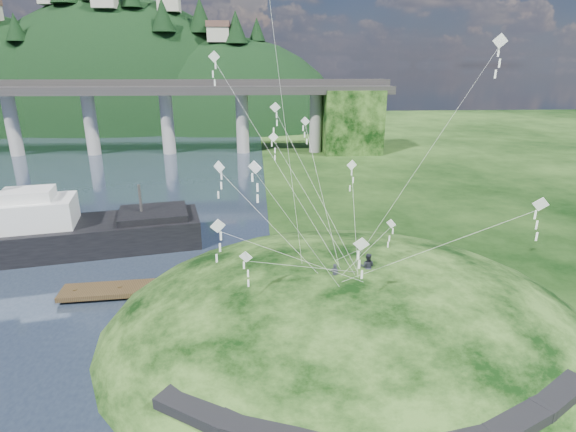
{
  "coord_description": "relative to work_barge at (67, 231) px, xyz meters",
  "views": [
    {
      "loc": [
        1.7,
        -25.9,
        17.75
      ],
      "look_at": [
        4.0,
        6.0,
        7.0
      ],
      "focal_mm": 28.0,
      "sensor_mm": 36.0,
      "label": 1
    }
  ],
  "objects": [
    {
      "name": "kite_flyers",
      "position": [
        25.7,
        -16.46,
        3.73
      ],
      "size": [
        3.24,
        1.62,
        1.97
      ],
      "color": "#262933",
      "rests_on": "ground"
    },
    {
      "name": "grass_hill",
      "position": [
        25.16,
        -15.29,
        -3.67
      ],
      "size": [
        36.0,
        32.0,
        13.0
      ],
      "color": "black",
      "rests_on": "ground"
    },
    {
      "name": "ground",
      "position": [
        17.16,
        -17.29,
        -2.17
      ],
      "size": [
        320.0,
        320.0,
        0.0
      ],
      "primitive_type": "plane",
      "color": "black",
      "rests_on": "ground"
    },
    {
      "name": "footpath",
      "position": [
        24.62,
        -27.03,
        -0.08
      ],
      "size": [
        22.29,
        5.84,
        0.83
      ],
      "color": "black",
      "rests_on": "ground"
    },
    {
      "name": "kite_swarm",
      "position": [
        22.21,
        -16.85,
        10.56
      ],
      "size": [
        17.67,
        14.77,
        20.77
      ],
      "color": "white",
      "rests_on": "ground"
    },
    {
      "name": "work_barge",
      "position": [
        0.0,
        0.0,
        0.0
      ],
      "size": [
        25.56,
        11.55,
        8.65
      ],
      "color": "black",
      "rests_on": "ground"
    },
    {
      "name": "far_ridge",
      "position": [
        -26.42,
        104.88,
        -9.6
      ],
      "size": [
        153.0,
        70.0,
        94.5
      ],
      "color": "black",
      "rests_on": "ground"
    },
    {
      "name": "wooden_dock",
      "position": [
        11.02,
        -9.46,
        -1.66
      ],
      "size": [
        16.18,
        3.67,
        1.15
      ],
      "color": "#332515",
      "rests_on": "ground"
    },
    {
      "name": "bridge",
      "position": [
        -9.3,
        52.78,
        7.54
      ],
      "size": [
        160.0,
        11.0,
        15.0
      ],
      "color": "#2D2B2B",
      "rests_on": "ground"
    }
  ]
}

